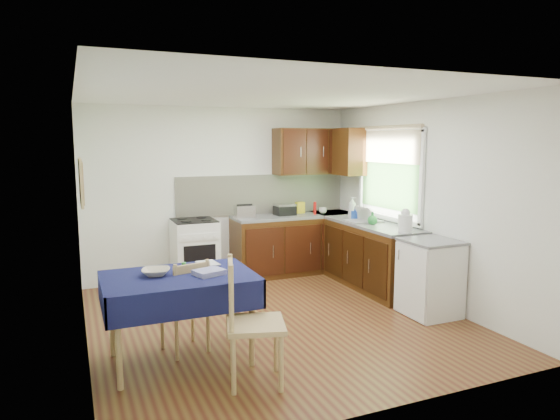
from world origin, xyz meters
name	(u,v)px	position (x,y,z in m)	size (l,w,h in m)	color
floor	(276,319)	(0.00, 0.00, 0.00)	(4.20, 4.20, 0.00)	#532416
ceiling	(276,94)	(0.00, 0.00, 2.50)	(4.00, 4.20, 0.02)	white
wall_back	(222,193)	(0.00, 2.10, 1.25)	(4.00, 0.02, 2.50)	white
wall_front	(388,247)	(0.00, -2.10, 1.25)	(4.00, 0.02, 2.50)	white
wall_left	(81,221)	(-2.00, 0.00, 1.25)	(0.02, 4.20, 2.50)	silver
wall_right	(423,202)	(2.00, 0.00, 1.25)	(0.02, 4.20, 2.50)	white
base_cabinets	(329,250)	(1.36, 1.26, 0.43)	(1.90, 2.30, 0.86)	#331809
worktop_back	(294,216)	(1.05, 1.80, 0.88)	(1.90, 0.60, 0.04)	slate
worktop_right	(373,225)	(1.70, 0.65, 0.88)	(0.60, 1.70, 0.04)	slate
worktop_corner	(332,213)	(1.70, 1.80, 0.88)	(0.60, 0.60, 0.04)	slate
splashback	(263,194)	(0.65, 2.08, 1.20)	(2.70, 0.02, 0.60)	beige
upper_cabinets	(323,152)	(1.52, 1.80, 1.85)	(1.20, 0.85, 0.70)	#331809
stove	(195,252)	(-0.50, 1.80, 0.46)	(0.60, 0.61, 0.92)	white
window	(389,167)	(1.97, 0.70, 1.65)	(0.04, 1.48, 1.26)	#2C5121
fridge	(430,278)	(1.70, -0.55, 0.44)	(0.58, 0.60, 0.89)	white
corkboard	(81,182)	(-1.97, 0.30, 1.60)	(0.04, 0.62, 0.47)	tan
dining_table	(179,286)	(-1.22, -0.65, 0.70)	(1.33, 0.90, 0.81)	#0F0F3E
chair_far	(186,303)	(-1.12, -0.48, 0.48)	(0.49, 0.49, 0.91)	tan
chair_near	(249,318)	(-0.78, -1.30, 0.56)	(0.58, 0.58, 1.06)	tan
toaster	(245,212)	(0.22, 1.71, 1.00)	(0.28, 0.17, 0.21)	silver
sandwich_press	(285,209)	(0.90, 1.82, 0.98)	(0.29, 0.25, 0.17)	black
sauce_bottle	(315,208)	(1.33, 1.67, 1.00)	(0.04, 0.04, 0.20)	#B9110E
yellow_packet	(300,208)	(1.19, 1.91, 0.99)	(0.13, 0.09, 0.17)	yellow
dish_rack	(363,220)	(1.65, 0.81, 0.92)	(0.45, 0.34, 0.21)	gray
kettle	(405,222)	(1.68, -0.08, 1.03)	(0.17, 0.17, 0.29)	white
cup	(323,211)	(1.49, 1.72, 0.95)	(0.12, 0.12, 0.09)	silver
soap_bottle_a	(352,208)	(1.67, 1.16, 1.05)	(0.12, 0.12, 0.31)	white
soap_bottle_b	(355,213)	(1.64, 1.01, 0.99)	(0.08, 0.08, 0.18)	blue
soap_bottle_c	(373,218)	(1.64, 0.57, 0.98)	(0.13, 0.13, 0.17)	#258836
plate_bowl	(156,272)	(-1.41, -0.58, 0.84)	(0.25, 0.25, 0.06)	beige
book	(199,265)	(-0.97, -0.39, 0.82)	(0.18, 0.24, 0.02)	white
spice_jar	(184,267)	(-1.15, -0.55, 0.85)	(0.04, 0.04, 0.09)	#24872E
tea_towel	(209,272)	(-0.96, -0.75, 0.83)	(0.26, 0.20, 0.05)	#2A2A9A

